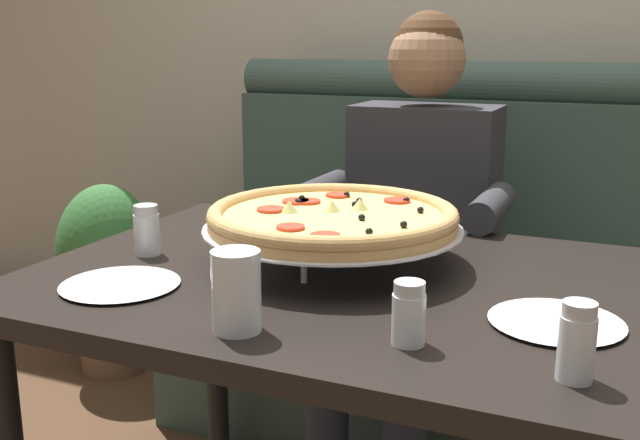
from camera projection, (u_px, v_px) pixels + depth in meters
name	position (u px, v px, depth m)	size (l,w,h in m)	color
booth_bench	(451.00, 302.00, 2.32)	(1.67, 0.78, 1.13)	#384C42
dining_table	(344.00, 320.00, 1.45)	(1.20, 0.87, 0.76)	black
diner_main	(413.00, 222.00, 2.03)	(0.54, 0.64, 1.27)	#2D3342
pizza	(332.00, 218.00, 1.48)	(0.52, 0.52, 0.13)	silver
shaker_oregano	(576.00, 347.00, 0.97)	(0.05, 0.05, 0.11)	white
shaker_parmesan	(409.00, 318.00, 1.09)	(0.05, 0.05, 0.10)	white
shaker_pepper_flakes	(147.00, 234.00, 1.55)	(0.05, 0.05, 0.11)	white
plate_near_left	(556.00, 318.00, 1.17)	(0.21, 0.21, 0.02)	white
plate_near_right	(120.00, 281.00, 1.35)	(0.22, 0.22, 0.02)	white
drinking_glass	(236.00, 295.00, 1.14)	(0.08, 0.08, 0.13)	silver
potted_plant	(108.00, 269.00, 2.68)	(0.36, 0.36, 0.70)	brown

